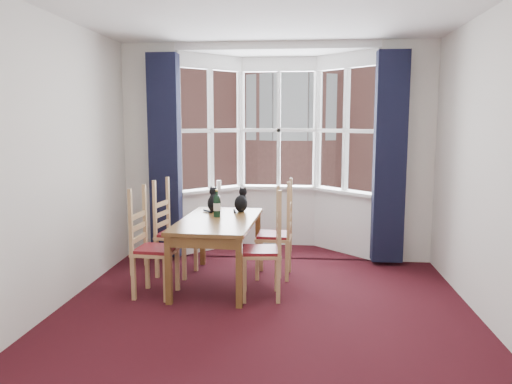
# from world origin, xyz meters

# --- Properties ---
(floor) EXTENTS (4.50, 4.50, 0.00)m
(floor) POSITION_xyz_m (0.00, 0.00, 0.00)
(floor) COLOR black
(floor) RESTS_ON ground
(wall_left) EXTENTS (0.00, 4.50, 4.50)m
(wall_left) POSITION_xyz_m (-2.00, 0.00, 1.40)
(wall_left) COLOR silver
(wall_left) RESTS_ON floor
(wall_right) EXTENTS (0.00, 4.50, 4.50)m
(wall_right) POSITION_xyz_m (2.00, 0.00, 1.40)
(wall_right) COLOR silver
(wall_right) RESTS_ON floor
(wall_near) EXTENTS (4.00, 0.00, 4.00)m
(wall_near) POSITION_xyz_m (0.00, -2.25, 1.40)
(wall_near) COLOR silver
(wall_near) RESTS_ON floor
(wall_back_pier_left) EXTENTS (0.70, 0.12, 2.80)m
(wall_back_pier_left) POSITION_xyz_m (-1.65, 2.25, 1.40)
(wall_back_pier_left) COLOR silver
(wall_back_pier_left) RESTS_ON floor
(wall_back_pier_right) EXTENTS (0.70, 0.12, 2.80)m
(wall_back_pier_right) POSITION_xyz_m (1.65, 2.25, 1.40)
(wall_back_pier_right) COLOR silver
(wall_back_pier_right) RESTS_ON floor
(bay_window) EXTENTS (2.76, 0.94, 2.80)m
(bay_window) POSITION_xyz_m (0.00, 2.75, 1.40)
(bay_window) COLOR white
(bay_window) RESTS_ON floor
(curtain_left) EXTENTS (0.38, 0.22, 2.60)m
(curtain_left) POSITION_xyz_m (-1.42, 2.07, 1.35)
(curtain_left) COLOR black
(curtain_left) RESTS_ON floor
(curtain_right) EXTENTS (0.38, 0.22, 2.60)m
(curtain_right) POSITION_xyz_m (1.42, 2.07, 1.35)
(curtain_right) COLOR black
(curtain_right) RESTS_ON floor
(dining_table) EXTENTS (0.87, 1.54, 0.73)m
(dining_table) POSITION_xyz_m (-0.57, 1.12, 0.65)
(dining_table) COLOR brown
(dining_table) RESTS_ON floor
(chair_left_near) EXTENTS (0.43, 0.45, 0.92)m
(chair_left_near) POSITION_xyz_m (-1.25, 0.69, 0.47)
(chair_left_near) COLOR tan
(chair_left_near) RESTS_ON floor
(chair_left_far) EXTENTS (0.46, 0.48, 0.92)m
(chair_left_far) POSITION_xyz_m (-1.21, 1.42, 0.47)
(chair_left_far) COLOR tan
(chair_left_far) RESTS_ON floor
(chair_right_near) EXTENTS (0.44, 0.46, 0.92)m
(chair_right_near) POSITION_xyz_m (0.03, 0.73, 0.47)
(chair_right_near) COLOR tan
(chair_right_near) RESTS_ON floor
(chair_right_far) EXTENTS (0.42, 0.44, 0.92)m
(chair_right_far) POSITION_xyz_m (0.12, 1.44, 0.47)
(chair_right_far) COLOR tan
(chair_right_far) RESTS_ON floor
(cat_left) EXTENTS (0.21, 0.26, 0.31)m
(cat_left) POSITION_xyz_m (-0.70, 1.58, 0.85)
(cat_left) COLOR black
(cat_left) RESTS_ON dining_table
(cat_right) EXTENTS (0.20, 0.24, 0.30)m
(cat_right) POSITION_xyz_m (-0.38, 1.61, 0.85)
(cat_right) COLOR black
(cat_right) RESTS_ON dining_table
(wine_bottle) EXTENTS (0.08, 0.08, 0.31)m
(wine_bottle) POSITION_xyz_m (-0.61, 1.24, 0.87)
(wine_bottle) COLOR black
(wine_bottle) RESTS_ON dining_table
(candle_tall) EXTENTS (0.06, 0.06, 0.12)m
(candle_tall) POSITION_xyz_m (-0.81, 2.60, 0.93)
(candle_tall) COLOR white
(candle_tall) RESTS_ON bay_window
(street) EXTENTS (80.00, 80.00, 0.00)m
(street) POSITION_xyz_m (0.00, 32.25, -6.00)
(street) COLOR #333335
(street) RESTS_ON ground
(tenement_building) EXTENTS (18.40, 7.80, 15.20)m
(tenement_building) POSITION_xyz_m (0.00, 14.01, 1.60)
(tenement_building) COLOR #94574C
(tenement_building) RESTS_ON street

